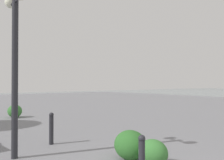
% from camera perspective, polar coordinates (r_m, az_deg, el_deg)
% --- Properties ---
extents(lamppost, '(0.98, 0.28, 3.76)m').
position_cam_1_polar(lamppost, '(5.86, -22.18, 7.48)').
color(lamppost, '#232328').
rests_on(lamppost, ground).
extents(bollard_near, '(0.13, 0.13, 0.76)m').
position_cam_1_polar(bollard_near, '(4.53, 7.13, -17.34)').
color(bollard_near, '#232328').
rests_on(bollard_near, ground).
extents(bollard_mid, '(0.13, 0.13, 0.88)m').
position_cam_1_polar(bollard_mid, '(6.93, -14.32, -10.99)').
color(bollard_mid, '#232328').
rests_on(bollard_mid, ground).
extents(shrub_low, '(0.74, 0.67, 0.63)m').
position_cam_1_polar(shrub_low, '(12.72, -22.23, -6.90)').
color(shrub_low, '#387533').
rests_on(shrub_low, ground).
extents(shrub_round, '(0.64, 0.57, 0.54)m').
position_cam_1_polar(shrub_round, '(5.15, 9.75, -16.76)').
color(shrub_round, '#387533').
rests_on(shrub_round, ground).
extents(shrub_wide, '(0.76, 0.69, 0.65)m').
position_cam_1_polar(shrub_wide, '(5.48, 4.40, -15.21)').
color(shrub_wide, '#2D6628').
rests_on(shrub_wide, ground).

